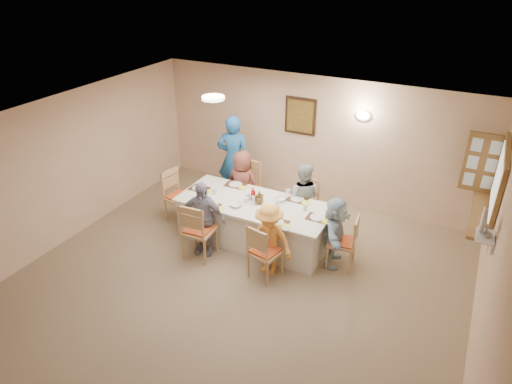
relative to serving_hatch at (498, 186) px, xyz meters
The scene contains 49 objects.
ground 4.28m from the serving_hatch, 143.22° to the right, with size 7.00×7.00×0.00m, color #7E6750.
room_walls 4.01m from the serving_hatch, 143.22° to the right, with size 7.00×7.00×7.00m.
wall_picture 3.67m from the serving_hatch, 163.15° to the left, with size 0.62×0.05×0.72m.
wall_sconce 2.56m from the serving_hatch, 155.76° to the left, with size 0.26×0.09×0.18m, color white.
ceiling_light 4.41m from the serving_hatch, 167.93° to the right, with size 0.36×0.36×0.05m, color white.
serving_hatch is the anchor object (origin of this frame).
hatch_sill 0.54m from the serving_hatch, behind, with size 0.30×1.50×0.05m, color brown.
shutter_door 0.80m from the serving_hatch, 108.89° to the left, with size 0.55×0.04×1.00m, color brown.
fan_shelf 1.36m from the serving_hatch, 93.39° to the right, with size 0.22×0.36×0.03m, color white.
desk_fan 1.36m from the serving_hatch, 94.66° to the right, with size 0.30×0.30×0.28m, color #A5A5A8, non-canonical shape.
dining_table 3.79m from the serving_hatch, 166.31° to the right, with size 2.60×1.10×0.76m, color silver.
chair_back_left 4.23m from the serving_hatch, behind, with size 0.49×0.49×1.02m, color tan, non-canonical shape.
chair_back_right 3.10m from the serving_hatch, behind, with size 0.44×0.44×0.91m, color tan, non-canonical shape.
chair_front_left 4.54m from the serving_hatch, 158.07° to the right, with size 0.49×0.49×1.03m, color tan, non-canonical shape.
chair_front_right 3.51m from the serving_hatch, 150.39° to the right, with size 0.45×0.45×0.94m, color tan, non-canonical shape.
chair_left_end 5.23m from the serving_hatch, behind, with size 0.47×0.47×0.99m, color tan, non-canonical shape.
chair_right_end 2.38m from the serving_hatch, 156.45° to the right, with size 0.44×0.44×0.91m, color tan, non-canonical shape.
diner_back_left 4.20m from the serving_hatch, behind, with size 0.64×0.42×1.31m, color brown.
diner_back_right 3.04m from the serving_hatch, behind, with size 0.71×0.59×1.32m, color #A5A8AC.
diner_front_left 4.47m from the serving_hatch, 159.53° to the right, with size 0.81×0.46×1.31m, color gray.
diner_front_right 3.41m from the serving_hatch, 152.21° to the right, with size 0.79×0.48×1.20m, color #F9A342.
diner_right_end 2.44m from the serving_hatch, 157.77° to the right, with size 0.52×1.14×1.18m, color silver.
caregiver 4.61m from the serving_hatch, behind, with size 0.74×0.59×1.78m, color #2262A5.
placemat_fl 4.37m from the serving_hatch, 162.77° to the right, with size 0.32×0.24×0.01m, color #472B19.
plate_fl 4.37m from the serving_hatch, 162.77° to the right, with size 0.25×0.25×0.02m, color white.
napkin_fl 4.21m from the serving_hatch, 161.37° to the right, with size 0.14×0.14×0.01m, color #F4FE35.
placemat_fr 3.26m from the serving_hatch, 156.35° to the right, with size 0.37×0.27×0.01m, color #472B19.
plate_fr 3.26m from the serving_hatch, 156.35° to the right, with size 0.23×0.23×0.01m, color white.
napkin_fr 3.12m from the serving_hatch, 154.13° to the right, with size 0.14×0.14×0.01m, color #F4FE35.
placemat_bl 4.20m from the serving_hatch, behind, with size 0.37×0.28×0.01m, color #472B19.
plate_bl 4.20m from the serving_hatch, behind, with size 0.24×0.24×0.01m, color white.
napkin_bl 4.03m from the serving_hatch, behind, with size 0.13×0.13×0.01m, color #F4FE35.
placemat_br 3.04m from the serving_hatch, behind, with size 0.35×0.26×0.01m, color #472B19.
plate_br 3.03m from the serving_hatch, behind, with size 0.23×0.23×0.01m, color white.
napkin_br 2.87m from the serving_hatch, 169.92° to the right, with size 0.13×0.13×0.01m, color #F4FE35.
placemat_le 4.75m from the serving_hatch, 169.49° to the right, with size 0.35×0.26×0.01m, color #472B19.
plate_le 4.75m from the serving_hatch, 169.49° to the right, with size 0.25×0.25×0.02m, color white.
napkin_le 4.58m from the serving_hatch, 168.45° to the right, with size 0.14×0.14×0.01m, color #F4FE35.
placemat_re 2.65m from the serving_hatch, 160.33° to the right, with size 0.34×0.26×0.01m, color #472B19.
plate_re 2.64m from the serving_hatch, 160.33° to the right, with size 0.24×0.24×0.01m, color white.
napkin_re 2.50m from the serving_hatch, 157.75° to the right, with size 0.14×0.14×0.01m, color #F4FE35.
teacup_a 4.54m from the serving_hatch, 164.91° to the right, with size 0.12×0.12×0.09m, color white.
teacup_b 3.23m from the serving_hatch, behind, with size 0.11×0.11×0.08m, color white.
bowl_a 3.96m from the serving_hatch, 163.42° to the right, with size 0.25×0.25×0.05m, color white.
bowl_b 3.28m from the serving_hatch, 169.15° to the right, with size 0.20×0.20×0.06m, color white.
condiment_ketchup 3.71m from the serving_hatch, 167.32° to the right, with size 0.11×0.11×0.24m, color #AE0E10.
condiment_brown 3.59m from the serving_hatch, 166.66° to the right, with size 0.10×0.10×0.21m, color #4D3514.
condiment_malt 3.59m from the serving_hatch, 165.95° to the right, with size 0.13×0.13×0.16m, color #4D3514.
drinking_glass 3.81m from the serving_hatch, 167.60° to the right, with size 0.07×0.07×0.10m, color silver.
Camera 1 is at (2.76, -4.39, 4.49)m, focal length 32.00 mm.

